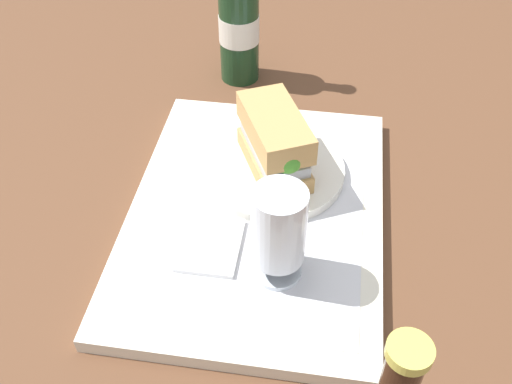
# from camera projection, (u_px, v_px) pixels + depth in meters

# --- Properties ---
(ground_plane) EXTENTS (3.00, 3.00, 0.00)m
(ground_plane) POSITION_uv_depth(u_px,v_px,m) (256.00, 220.00, 0.78)
(ground_plane) COLOR brown
(tray) EXTENTS (0.44, 0.32, 0.02)m
(tray) POSITION_uv_depth(u_px,v_px,m) (256.00, 214.00, 0.77)
(tray) COLOR beige
(tray) RESTS_ON ground_plane
(placemat) EXTENTS (0.38, 0.27, 0.00)m
(placemat) POSITION_uv_depth(u_px,v_px,m) (256.00, 209.00, 0.76)
(placemat) COLOR silver
(placemat) RESTS_ON tray
(plate) EXTENTS (0.19, 0.19, 0.01)m
(plate) POSITION_uv_depth(u_px,v_px,m) (274.00, 170.00, 0.80)
(plate) COLOR silver
(plate) RESTS_ON placemat
(sandwich) EXTENTS (0.14, 0.11, 0.08)m
(sandwich) POSITION_uv_depth(u_px,v_px,m) (275.00, 143.00, 0.77)
(sandwich) COLOR tan
(sandwich) RESTS_ON plate
(beer_glass) EXTENTS (0.06, 0.06, 0.12)m
(beer_glass) POSITION_uv_depth(u_px,v_px,m) (279.00, 231.00, 0.64)
(beer_glass) COLOR silver
(beer_glass) RESTS_ON placemat
(napkin_folded) EXTENTS (0.09, 0.07, 0.01)m
(napkin_folded) POSITION_uv_depth(u_px,v_px,m) (211.00, 245.00, 0.71)
(napkin_folded) COLOR white
(napkin_folded) RESTS_ON placemat
(second_bottle) EXTENTS (0.07, 0.07, 0.27)m
(second_bottle) POSITION_uv_depth(u_px,v_px,m) (239.00, 20.00, 0.94)
(second_bottle) COLOR #19381E
(second_bottle) RESTS_ON ground_plane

